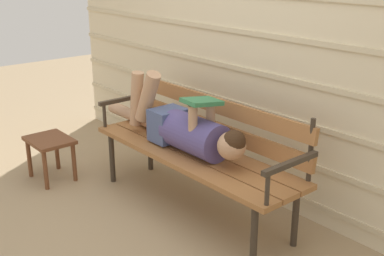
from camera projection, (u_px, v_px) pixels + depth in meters
The scene contains 5 objects.
ground_plane at pixel (176, 216), 3.56m from camera, with size 12.00×12.00×0.00m, color tan.
house_siding at pixel (251, 51), 3.63m from camera, with size 4.78×0.08×2.24m.
park_bench at pixel (200, 145), 3.53m from camera, with size 1.81×0.51×0.87m.
reclining_person at pixel (183, 127), 3.52m from camera, with size 1.66×0.27×0.54m.
footstool at pixel (50, 147), 4.06m from camera, with size 0.40×0.31×0.36m.
Camera 1 is at (2.48, -1.94, 1.77)m, focal length 45.76 mm.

